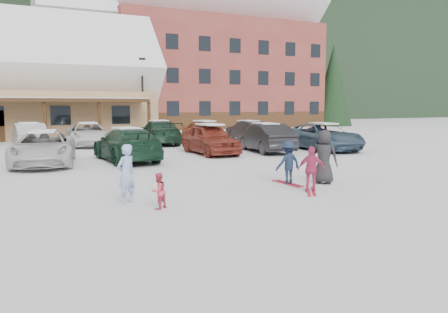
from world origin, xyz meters
name	(u,v)px	position (x,y,z in m)	size (l,w,h in m)	color
ground	(230,195)	(0.00, 0.00, 0.00)	(160.00, 160.00, 0.00)	white
forested_hillside	(39,21)	(0.00, 85.00, 19.00)	(300.00, 70.00, 38.00)	black
alpine_hotel	(195,53)	(14.27, 38.00, 8.63)	(31.48, 14.01, 21.48)	maroon
lamp_post	(143,93)	(3.98, 23.86, 3.56)	(0.50, 0.25, 6.31)	black
conifer_1	(333,74)	(30.00, 32.00, 6.26)	(4.84, 4.84, 11.22)	black
conifer_3	(115,84)	(6.00, 44.00, 5.12)	(3.96, 3.96, 9.18)	black
conifer_4	(294,79)	(34.00, 46.00, 6.54)	(5.06, 5.06, 11.73)	black
adult_skier	(126,174)	(-2.90, 0.25, 0.78)	(0.57, 0.38, 1.57)	#97ABDF
toddler_red	(158,191)	(-2.33, -0.71, 0.46)	(0.44, 0.35, 0.91)	#D03F52
child_navy	(288,163)	(2.52, 0.80, 0.71)	(0.91, 0.52, 1.41)	#16233A
skis_child_navy	(288,183)	(2.52, 0.80, 0.01)	(0.20, 1.40, 0.03)	red
child_magenta	(312,169)	(2.39, -0.63, 0.68)	(0.80, 0.33, 1.37)	#C23465
skis_child_magenta	(311,192)	(2.39, -0.63, 0.01)	(0.20, 1.40, 0.03)	red
bystander_dark	(324,157)	(3.63, 0.35, 0.89)	(0.87, 0.57, 1.78)	#242426
parked_car_2	(44,148)	(-4.39, 9.13, 0.73)	(2.43, 5.28, 1.47)	silver
parked_car_3	(127,145)	(-0.86, 8.93, 0.76)	(2.13, 5.24, 1.52)	#153624
parked_car_4	(210,139)	(3.75, 9.90, 0.79)	(1.86, 4.62, 1.57)	maroon
parked_car_5	(265,138)	(6.90, 9.51, 0.78)	(1.66, 4.76, 1.57)	black
parked_car_6	(323,137)	(10.44, 9.03, 0.77)	(2.54, 5.51, 1.53)	#395166
parked_car_9	(29,136)	(-4.73, 17.39, 0.75)	(1.59, 4.56, 1.50)	silver
parked_car_10	(88,134)	(-1.32, 17.35, 0.73)	(2.42, 5.25, 1.46)	white
parked_car_11	(159,132)	(3.04, 16.54, 0.78)	(2.18, 5.35, 1.55)	#183524
parked_car_12	(204,131)	(6.53, 17.17, 0.73)	(1.73, 4.31, 1.47)	#A04C2D
parked_car_13	(248,131)	(9.80, 16.71, 0.71)	(1.51, 4.34, 1.43)	black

